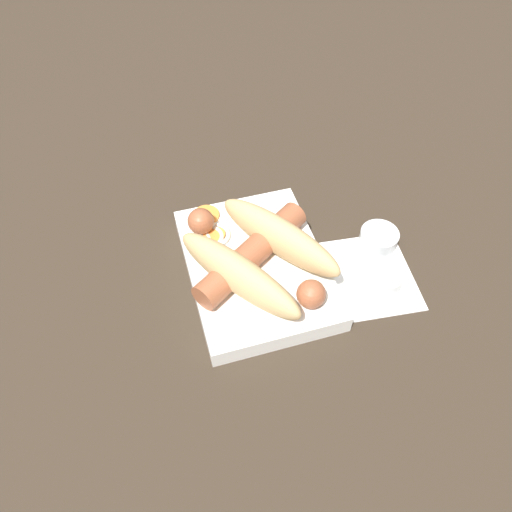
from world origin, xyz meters
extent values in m
plane|color=#33281E|center=(0.00, 0.00, 0.00)|extent=(3.00, 3.00, 0.00)
cube|color=white|center=(0.00, 0.00, 0.01)|extent=(0.22, 0.16, 0.03)
ellipsoid|color=tan|center=(0.03, -0.03, 0.05)|extent=(0.17, 0.13, 0.05)
ellipsoid|color=tan|center=(-0.01, 0.03, 0.05)|extent=(0.17, 0.13, 0.05)
cylinder|color=#9E5638|center=(0.00, -0.01, 0.04)|extent=(0.12, 0.16, 0.03)
sphere|color=#9E5638|center=(0.07, 0.04, 0.04)|extent=(0.03, 0.03, 0.03)
sphere|color=#9E5638|center=(-0.07, -0.05, 0.04)|extent=(0.03, 0.03, 0.03)
cylinder|color=orange|center=(-0.05, -0.04, 0.03)|extent=(0.02, 0.02, 0.00)
cylinder|color=orange|center=(-0.05, -0.04, 0.03)|extent=(0.03, 0.03, 0.00)
cylinder|color=orange|center=(-0.06, -0.04, 0.03)|extent=(0.03, 0.03, 0.00)
cylinder|color=orange|center=(-0.09, -0.04, 0.03)|extent=(0.03, 0.03, 0.00)
torus|color=silver|center=(-0.05, -0.05, 0.03)|extent=(0.04, 0.04, 0.01)
torus|color=silver|center=(-0.05, -0.04, 0.03)|extent=(0.04, 0.04, 0.01)
torus|color=silver|center=(-0.05, -0.06, 0.03)|extent=(0.03, 0.03, 0.00)
cube|color=white|center=(0.04, 0.13, 0.00)|extent=(0.14, 0.14, 0.00)
cylinder|color=silver|center=(0.06, 0.14, 0.01)|extent=(0.05, 0.05, 0.02)
cylinder|color=maroon|center=(0.06, 0.14, 0.01)|extent=(0.04, 0.04, 0.01)
cylinder|color=silver|center=(0.00, 0.16, 0.01)|extent=(0.05, 0.05, 0.02)
cylinder|color=gold|center=(0.00, 0.16, 0.01)|extent=(0.04, 0.04, 0.01)
camera|label=1|loc=(0.36, -0.10, 0.50)|focal=35.00mm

